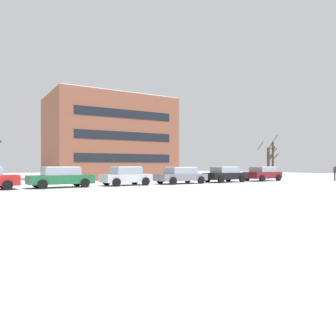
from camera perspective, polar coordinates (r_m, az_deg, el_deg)
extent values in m
cylinder|color=black|center=(25.19, -26.49, -2.46)|extent=(0.65, 0.25, 0.64)
cylinder|color=black|center=(23.36, -25.90, -2.68)|extent=(0.65, 0.25, 0.64)
cube|color=#1E6038|center=(24.69, -17.95, -1.88)|extent=(4.54, 1.94, 0.62)
cube|color=#8C99A8|center=(24.68, -17.96, -0.53)|extent=(2.53, 1.70, 0.54)
cube|color=white|center=(24.67, -17.96, 0.17)|extent=(2.30, 1.57, 0.06)
cylinder|color=black|center=(25.98, -15.41, -2.34)|extent=(0.65, 0.25, 0.64)
cylinder|color=black|center=(24.31, -14.09, -2.53)|extent=(0.65, 0.25, 0.64)
cylinder|color=black|center=(25.21, -21.68, -2.44)|extent=(0.65, 0.25, 0.64)
cylinder|color=black|center=(23.49, -20.77, -2.65)|extent=(0.65, 0.25, 0.64)
cube|color=silver|center=(26.26, -7.24, -1.73)|extent=(3.93, 1.98, 0.62)
cube|color=#8C99A8|center=(26.24, -7.24, -0.45)|extent=(2.19, 1.76, 0.54)
cube|color=white|center=(26.24, -7.24, 0.20)|extent=(2.00, 1.62, 0.06)
cylinder|color=black|center=(27.66, -5.78, -2.16)|extent=(0.65, 0.25, 0.64)
cylinder|color=black|center=(26.05, -3.87, -2.32)|extent=(0.65, 0.25, 0.64)
cylinder|color=black|center=(26.57, -10.54, -2.27)|extent=(0.65, 0.25, 0.64)
cylinder|color=black|center=(24.90, -8.87, -2.45)|extent=(0.65, 0.25, 0.64)
cube|color=slate|center=(28.46, 2.20, -1.59)|extent=(4.60, 2.09, 0.59)
cube|color=#8C99A8|center=(28.45, 2.20, -0.48)|extent=(2.56, 1.84, 0.52)
cube|color=white|center=(28.44, 2.20, 0.11)|extent=(2.33, 1.70, 0.06)
cylinder|color=black|center=(30.11, 3.38, -1.94)|extent=(0.65, 0.25, 0.64)
cylinder|color=black|center=(28.61, 5.70, -2.07)|extent=(0.65, 0.25, 0.64)
cylinder|color=black|center=(28.43, -1.33, -2.08)|extent=(0.65, 0.25, 0.64)
cylinder|color=black|center=(26.84, 0.87, -2.23)|extent=(0.65, 0.25, 0.64)
cube|color=black|center=(31.54, 9.74, -1.37)|extent=(4.21, 2.01, 0.62)
cube|color=#8C99A8|center=(31.53, 9.74, -0.34)|extent=(2.35, 1.78, 0.52)
cube|color=white|center=(31.52, 9.75, 0.19)|extent=(2.14, 1.64, 0.06)
cylinder|color=black|center=(33.14, 10.32, -1.73)|extent=(0.65, 0.25, 0.64)
cylinder|color=black|center=(31.84, 12.64, -1.82)|extent=(0.65, 0.25, 0.64)
cylinder|color=black|center=(31.33, 6.80, -1.85)|extent=(0.65, 0.25, 0.64)
cylinder|color=black|center=(29.95, 9.11, -1.96)|extent=(0.65, 0.25, 0.64)
cube|color=maroon|center=(35.00, 15.96, -1.18)|extent=(3.92, 2.07, 0.65)
cube|color=#8C99A8|center=(34.99, 15.97, -0.25)|extent=(2.19, 1.84, 0.48)
cube|color=white|center=(34.99, 15.97, 0.19)|extent=(1.99, 1.70, 0.06)
cylinder|color=black|center=(36.59, 16.07, -1.54)|extent=(0.65, 0.25, 0.64)
cylinder|color=black|center=(35.38, 18.46, -1.61)|extent=(0.65, 0.25, 0.64)
cylinder|color=black|center=(34.72, 13.42, -1.64)|extent=(0.65, 0.25, 0.64)
cylinder|color=black|center=(33.44, 15.85, -1.72)|extent=(0.65, 0.25, 0.64)
cylinder|color=#2D334C|center=(37.81, 26.77, -1.36)|extent=(0.14, 0.14, 0.83)
cube|color=#59331E|center=(38.01, 26.92, -0.28)|extent=(0.37, 0.46, 0.59)
sphere|color=tan|center=(38.01, 26.92, 0.33)|extent=(0.22, 0.22, 0.22)
cylinder|color=#423326|center=(40.79, 16.88, 0.81)|extent=(0.32, 0.32, 3.70)
cylinder|color=#423326|center=(41.01, 17.37, 2.01)|extent=(0.39, 0.91, 1.05)
cylinder|color=#423326|center=(41.20, 17.68, 2.53)|extent=(0.43, 1.40, 1.04)
cylinder|color=#423326|center=(41.17, 17.45, 2.31)|extent=(0.23, 1.17, 1.73)
cylinder|color=#423326|center=(40.49, 17.11, 2.25)|extent=(0.80, 0.42, 1.15)
cylinder|color=#423326|center=(41.13, 15.68, 3.77)|extent=(1.74, 0.89, 1.08)
cylinder|color=#423326|center=(42.37, 17.59, 1.26)|extent=(0.27, 0.27, 4.39)
cylinder|color=#423326|center=(42.61, 18.13, 1.98)|extent=(0.40, 0.95, 0.67)
cylinder|color=#423326|center=(42.70, 17.23, 3.62)|extent=(0.88, 0.17, 1.25)
cylinder|color=#423326|center=(42.87, 17.26, 3.21)|extent=(1.05, 0.43, 0.62)
cylinder|color=#423326|center=(42.94, 17.64, 4.31)|extent=(0.69, 0.86, 1.75)
cube|color=brown|center=(40.24, -10.12, 4.93)|extent=(13.73, 9.56, 9.45)
cube|color=white|center=(40.89, -10.13, 11.62)|extent=(13.46, 9.37, 0.10)
cube|color=black|center=(35.69, -7.35, 1.71)|extent=(10.98, 0.04, 0.90)
cube|color=black|center=(35.82, -7.35, 5.49)|extent=(10.98, 0.04, 0.90)
cube|color=black|center=(36.10, -7.36, 9.23)|extent=(10.98, 0.04, 0.90)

